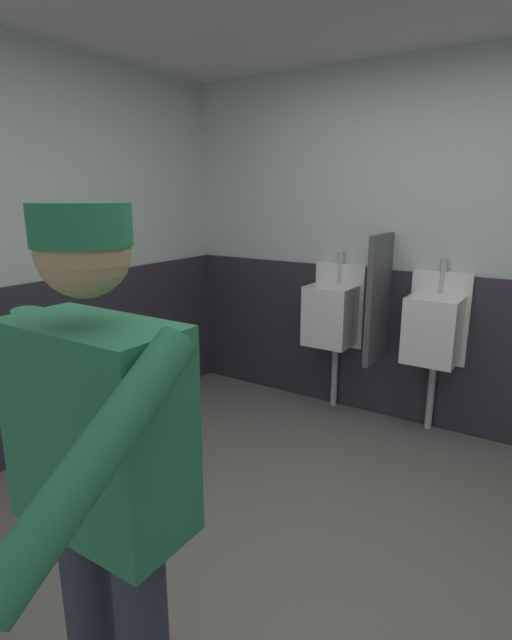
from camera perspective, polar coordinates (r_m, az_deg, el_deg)
ground_plane at (r=2.52m, az=7.08°, el=-27.55°), size 4.67×4.22×0.04m
wall_back at (r=3.68m, az=20.73°, el=7.49°), size 4.67×0.12×2.55m
wall_left at (r=3.37m, az=-26.33°, el=6.38°), size 0.12×4.22×2.55m
wainscot_band_back at (r=3.75m, az=19.52°, el=-3.46°), size 4.07×0.03×1.13m
wainscot_band_left at (r=3.46m, az=-24.38°, el=-5.42°), size 0.03×3.62×1.13m
urinal_left at (r=3.77m, az=8.85°, el=0.68°), size 0.40×0.34×1.24m
urinal_middle at (r=3.55m, az=19.95°, el=-0.90°), size 0.40×0.34×1.24m
privacy_divider_panel at (r=3.54m, az=14.02°, el=2.39°), size 0.04×0.40×0.90m
person at (r=1.38m, az=-17.71°, el=-16.33°), size 0.69×0.60×1.64m
trash_bin at (r=3.52m, az=-15.88°, el=-7.61°), size 0.31×0.31×0.75m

